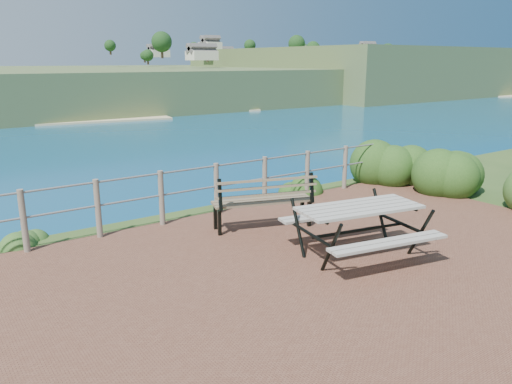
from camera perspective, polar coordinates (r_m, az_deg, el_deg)
ground at (r=7.27m, az=9.41°, el=-9.02°), size 10.00×7.00×0.12m
safety_railing at (r=9.61m, az=-4.54°, el=0.68°), size 9.40×0.10×1.00m
distant_bay at (r=273.13m, az=5.53°, el=13.81°), size 290.00×232.36×24.00m
picnic_table at (r=7.69m, az=11.63°, el=-3.77°), size 1.97×1.59×0.78m
park_bench at (r=8.75m, az=0.77°, el=-0.10°), size 1.83×0.98×1.00m
shrub_right_front at (r=12.33m, az=20.92°, el=0.16°), size 1.27×1.27×1.81m
shrub_right_edge at (r=12.75m, az=15.28°, el=1.08°), size 1.23×1.23×1.75m
shrub_lip_west at (r=9.15m, az=-24.98°, el=-5.19°), size 0.76×0.76×0.50m
shrub_lip_east at (r=11.47m, az=5.25°, el=0.05°), size 0.80×0.80×0.56m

